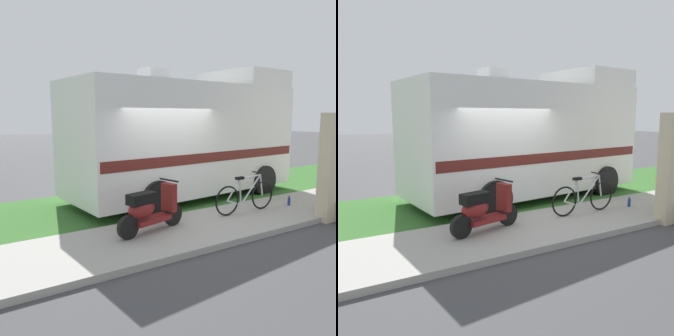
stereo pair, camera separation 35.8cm
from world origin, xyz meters
TOP-DOWN VIEW (x-y plane):
  - ground_plane at (0.00, 0.00)m, footprint 80.00×80.00m
  - sidewalk at (0.00, -1.20)m, footprint 24.00×2.00m
  - grass_strip at (0.00, 1.50)m, footprint 24.00×3.40m
  - motorhome_rv at (1.42, 1.35)m, footprint 6.72×3.01m
  - scooter at (-1.15, -1.01)m, footprint 1.59×0.62m
  - bicycle at (1.42, -0.98)m, footprint 1.78×0.52m
  - pickup_truck_near at (5.49, 6.28)m, footprint 5.20×2.25m
  - bottle_green at (2.79, -1.12)m, footprint 0.07×0.07m

SIDE VIEW (x-z plane):
  - ground_plane at x=0.00m, z-range 0.00..0.00m
  - grass_strip at x=0.00m, z-range 0.00..0.08m
  - sidewalk at x=0.00m, z-range 0.00..0.12m
  - bottle_green at x=2.79m, z-range 0.10..0.34m
  - bicycle at x=1.42m, z-range 0.05..0.95m
  - scooter at x=-1.15m, z-range 0.09..1.06m
  - pickup_truck_near at x=5.49m, z-range 0.06..1.86m
  - motorhome_rv at x=1.42m, z-range -0.08..3.58m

